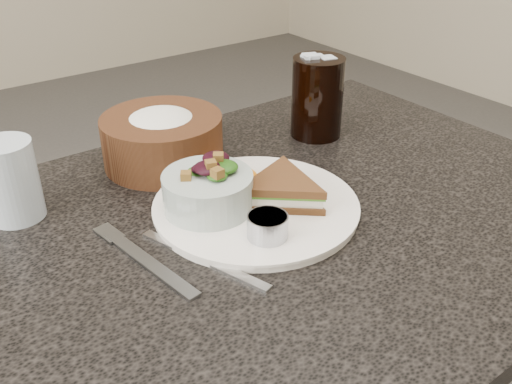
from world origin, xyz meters
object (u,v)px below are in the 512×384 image
at_px(sandwich, 281,190).
at_px(cola_glass, 317,94).
at_px(dressing_ramekin, 268,227).
at_px(salad_bowl, 208,186).
at_px(bread_basket, 162,132).
at_px(water_glass, 11,181).
at_px(dinner_plate, 256,207).

distance_m(sandwich, cola_glass, 0.27).
distance_m(dressing_ramekin, cola_glass, 0.36).
xyz_separation_m(sandwich, salad_bowl, (-0.09, 0.05, 0.02)).
bearing_deg(dressing_ramekin, bread_basket, 89.02).
relative_size(sandwich, cola_glass, 0.93).
bearing_deg(cola_glass, water_glass, 175.97).
xyz_separation_m(dressing_ramekin, cola_glass, (0.28, 0.22, 0.05)).
height_order(dressing_ramekin, water_glass, water_glass).
bearing_deg(water_glass, cola_glass, -4.03).
distance_m(bread_basket, water_glass, 0.24).
bearing_deg(salad_bowl, bread_basket, 81.18).
bearing_deg(bread_basket, water_glass, -174.13).
distance_m(salad_bowl, dressing_ramekin, 0.11).
xyz_separation_m(dressing_ramekin, water_glass, (-0.23, 0.26, 0.03)).
bearing_deg(water_glass, salad_bowl, -36.14).
bearing_deg(sandwich, cola_glass, 78.60).
xyz_separation_m(salad_bowl, water_glass, (-0.21, 0.15, 0.01)).
distance_m(dinner_plate, bread_basket, 0.21).
bearing_deg(dressing_ramekin, sandwich, 40.17).
height_order(dinner_plate, sandwich, sandwich).
bearing_deg(sandwich, dressing_ramekin, -99.44).
distance_m(cola_glass, water_glass, 0.51).
distance_m(dinner_plate, salad_bowl, 0.08).
relative_size(salad_bowl, dressing_ramekin, 2.35).
bearing_deg(dinner_plate, bread_basket, 98.88).
bearing_deg(cola_glass, salad_bowl, -158.38).
relative_size(dinner_plate, bread_basket, 1.48).
bearing_deg(dinner_plate, cola_glass, 31.44).
distance_m(salad_bowl, bread_basket, 0.18).
height_order(dinner_plate, water_glass, water_glass).
bearing_deg(dressing_ramekin, salad_bowl, 102.61).
relative_size(dinner_plate, dressing_ramekin, 5.44).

